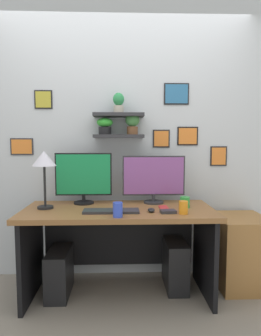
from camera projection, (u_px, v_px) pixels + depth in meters
ground_plane at (119, 294)px, 2.47m from camera, size 8.00×8.00×0.00m
back_wall_assembly at (119, 137)px, 2.79m from camera, size 4.40×0.24×2.70m
desk at (119, 231)px, 2.48m from camera, size 1.58×0.68×0.75m
monitor_left at (84, 177)px, 2.59m from camera, size 0.50×0.18×0.46m
monitor_right at (154, 178)px, 2.61m from camera, size 0.56×0.18×0.43m
keyboard at (111, 211)px, 2.28m from camera, size 0.44×0.14×0.02m
computer_mouse at (151, 210)px, 2.29m from camera, size 0.06×0.09×0.03m
desk_lamp at (44, 162)px, 2.37m from camera, size 0.20×0.20×0.48m
cell_phone at (164, 208)px, 2.42m from camera, size 0.07×0.14×0.01m
coffee_mug at (185, 202)px, 2.44m from camera, size 0.08×0.08×0.09m
pen_cup at (183, 207)px, 2.23m from camera, size 0.07×0.07×0.10m
scissors_tray at (168, 211)px, 2.26m from camera, size 0.13×0.09×0.02m
water_cup at (118, 210)px, 2.13m from camera, size 0.07×0.07×0.11m
drawer_cabinet at (240, 251)px, 2.62m from camera, size 0.44×0.50×0.63m
computer_tower_left at (59, 272)px, 2.47m from camera, size 0.18×0.40×0.39m
computer_tower_right at (175, 264)px, 2.59m from camera, size 0.18×0.40×0.43m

